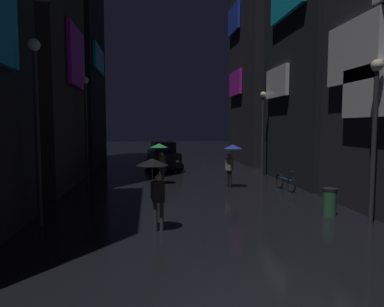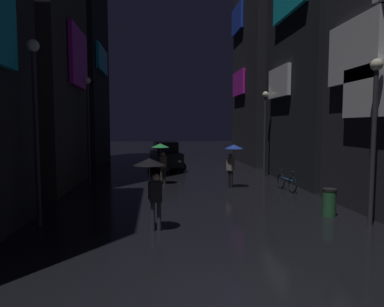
# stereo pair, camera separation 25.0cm
# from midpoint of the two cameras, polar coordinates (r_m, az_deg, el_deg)

# --- Properties ---
(building_left_far) EXTENTS (4.25, 7.64, 22.19)m
(building_left_far) POSITION_cam_midpoint_polar(r_m,az_deg,el_deg) (28.85, -18.84, 20.70)
(building_left_far) COLOR black
(building_left_far) RESTS_ON ground
(building_right_far) EXTENTS (4.25, 7.43, 22.68)m
(building_right_far) POSITION_cam_midpoint_polar(r_m,az_deg,el_deg) (29.64, 12.91, 20.88)
(building_right_far) COLOR black
(building_right_far) RESTS_ON ground
(pedestrian_foreground_left_black) EXTENTS (0.90, 0.90, 2.12)m
(pedestrian_foreground_left_black) POSITION_cam_midpoint_polar(r_m,az_deg,el_deg) (9.75, -6.04, -3.40)
(pedestrian_foreground_left_black) COLOR #2D2D38
(pedestrian_foreground_left_black) RESTS_ON ground
(pedestrian_midstreet_centre_blue) EXTENTS (0.90, 0.90, 2.12)m
(pedestrian_midstreet_centre_blue) POSITION_cam_midpoint_polar(r_m,az_deg,el_deg) (16.66, 7.24, -0.04)
(pedestrian_midstreet_centre_blue) COLOR black
(pedestrian_midstreet_centre_blue) RESTS_ON ground
(pedestrian_far_right_green) EXTENTS (0.90, 0.90, 2.12)m
(pedestrian_far_right_green) POSITION_cam_midpoint_polar(r_m,az_deg,el_deg) (17.61, -4.77, 0.23)
(pedestrian_far_right_green) COLOR #38332D
(pedestrian_far_right_green) RESTS_ON ground
(bicycle_parked_at_storefront) EXTENTS (0.28, 1.81, 0.96)m
(bicycle_parked_at_storefront) POSITION_cam_midpoint_polar(r_m,az_deg,el_deg) (16.64, 15.93, -4.64)
(bicycle_parked_at_storefront) COLOR black
(bicycle_parked_at_storefront) RESTS_ON ground
(car_distant) EXTENTS (2.63, 4.32, 1.92)m
(car_distant) POSITION_cam_midpoint_polar(r_m,az_deg,el_deg) (23.58, -4.10, -0.44)
(car_distant) COLOR black
(car_distant) RESTS_ON ground
(streetlamp_left_near) EXTENTS (0.36, 0.36, 5.54)m
(streetlamp_left_near) POSITION_cam_midpoint_polar(r_m,az_deg,el_deg) (11.14, -24.05, 6.48)
(streetlamp_left_near) COLOR #2D2D33
(streetlamp_left_near) RESTS_ON ground
(streetlamp_right_near) EXTENTS (0.36, 0.36, 4.99)m
(streetlamp_right_near) POSITION_cam_midpoint_polar(r_m,az_deg,el_deg) (11.60, 28.65, 4.75)
(streetlamp_right_near) COLOR #2D2D33
(streetlamp_right_near) RESTS_ON ground
(streetlamp_left_far) EXTENTS (0.36, 0.36, 5.55)m
(streetlamp_left_far) POSITION_cam_midpoint_polar(r_m,az_deg,el_deg) (18.82, -16.57, 5.82)
(streetlamp_left_far) COLOR #2D2D33
(streetlamp_left_far) RESTS_ON ground
(streetlamp_right_far) EXTENTS (0.36, 0.36, 5.04)m
(streetlamp_right_far) POSITION_cam_midpoint_polar(r_m,az_deg,el_deg) (20.87, 12.41, 5.01)
(streetlamp_right_far) COLOR #2D2D33
(streetlamp_right_far) RESTS_ON ground
(trash_bin) EXTENTS (0.46, 0.46, 0.93)m
(trash_bin) POSITION_cam_midpoint_polar(r_m,az_deg,el_deg) (12.49, 22.44, -7.53)
(trash_bin) COLOR #265933
(trash_bin) RESTS_ON ground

